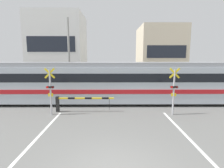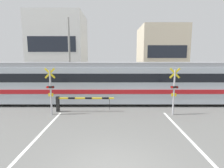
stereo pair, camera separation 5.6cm
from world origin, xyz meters
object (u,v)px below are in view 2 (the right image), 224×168
commuter_train (93,81)px  crossing_signal_right (174,89)px  crossing_barrier_near (73,101)px  pedestrian (120,83)px  crossing_signal_left (50,89)px  crossing_barrier_far (139,88)px

commuter_train → crossing_signal_right: commuter_train is taller
crossing_signal_right → crossing_barrier_near: bearing=174.3°
commuter_train → pedestrian: commuter_train is taller
crossing_signal_left → pedestrian: crossing_signal_left is taller
crossing_barrier_near → commuter_train: bearing=65.4°
crossing_signal_left → pedestrian: size_ratio=1.82×
commuter_train → crossing_barrier_far: (4.24, 2.74, -1.03)m
crossing_barrier_near → crossing_barrier_far: bearing=44.3°
commuter_train → pedestrian: 5.24m
commuter_train → pedestrian: (2.38, 4.60, -0.81)m
commuter_train → crossing_barrier_near: bearing=-114.6°
crossing_barrier_near → crossing_signal_left: size_ratio=1.30×
crossing_barrier_far → pedestrian: (-1.86, 1.86, 0.22)m
crossing_barrier_far → pedestrian: size_ratio=2.36×
pedestrian → crossing_signal_right: bearing=-68.3°
commuter_train → crossing_signal_right: size_ratio=7.04×
commuter_train → crossing_barrier_far: size_ratio=5.44×
crossing_signal_left → pedestrian: (4.79, 7.80, -0.72)m
crossing_barrier_far → crossing_signal_right: bearing=-78.1°
crossing_barrier_near → crossing_signal_right: bearing=-5.7°
crossing_barrier_far → crossing_signal_right: size_ratio=1.30×
crossing_barrier_far → crossing_signal_left: crossing_signal_left is taller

